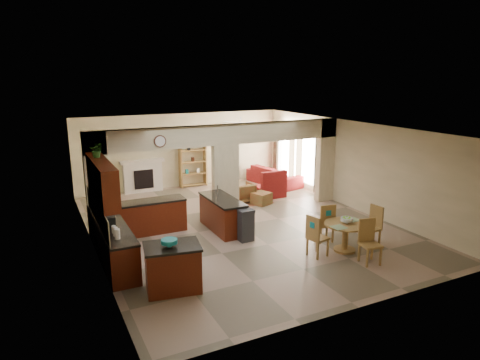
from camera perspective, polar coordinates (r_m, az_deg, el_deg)
name	(u,v)px	position (r m, az deg, el deg)	size (l,w,h in m)	color
floor	(240,225)	(12.36, 0.00, -6.03)	(10.00, 10.00, 0.00)	gray
ceiling	(240,128)	(11.71, 0.00, 6.97)	(10.00, 10.00, 0.00)	white
wall_back	(182,150)	(16.50, -7.71, 3.94)	(8.00, 8.00, 0.00)	beige
wall_front	(364,237)	(7.98, 16.20, -7.30)	(8.00, 8.00, 0.00)	beige
wall_left	(90,195)	(10.86, -19.32, -1.91)	(10.00, 10.00, 0.00)	beige
wall_right	(352,165)	(14.14, 14.71, 1.96)	(10.00, 10.00, 0.00)	beige
partition_left_pier	(97,184)	(11.85, -18.51, -0.56)	(0.60, 0.25, 2.80)	beige
partition_center_pier	(225,181)	(12.90, -1.96, -0.07)	(0.80, 0.25, 2.20)	beige
partition_right_pier	(325,160)	(14.71, 11.29, 2.59)	(0.60, 0.25, 2.80)	beige
partition_header	(225,134)	(12.64, -2.01, 6.10)	(8.00, 0.25, 0.60)	beige
kitchen_counter	(126,230)	(11.00, -14.93, -6.50)	(2.52, 3.29, 1.48)	#471108
upper_cabinets	(102,180)	(9.98, -17.94, -0.06)	(0.35, 2.40, 0.90)	#471108
peninsula	(222,214)	(11.87, -2.37, -4.56)	(0.70, 1.85, 0.91)	#471108
wall_clock	(160,141)	(11.83, -10.61, 5.09)	(0.34, 0.34, 0.03)	#4F291A
rug	(244,201)	(14.65, 0.58, -2.80)	(1.60, 1.30, 0.01)	brown
fireplace	(143,175)	(16.07, -12.84, 0.59)	(1.60, 0.35, 1.20)	beige
shelving_unit	(193,163)	(16.54, -6.31, 2.24)	(1.00, 0.32, 1.80)	olive
window_a	(309,159)	(15.93, 9.21, 2.80)	(0.02, 0.90, 1.90)	white
window_b	(285,152)	(17.32, 5.96, 3.79)	(0.02, 0.90, 1.90)	white
glazed_door	(296,159)	(16.65, 7.50, 2.81)	(0.02, 0.70, 2.10)	white
drape_a_left	(318,162)	(15.43, 10.37, 2.40)	(0.10, 0.28, 2.30)	#411B1A
drape_a_right	(299,156)	(16.39, 7.88, 3.16)	(0.10, 0.28, 2.30)	#411B1A
drape_b_left	(292,154)	(16.80, 6.93, 3.45)	(0.10, 0.28, 2.30)	#411B1A
drape_b_right	(276,149)	(17.80, 4.83, 4.09)	(0.10, 0.28, 2.30)	#411B1A
ceiling_fan	(241,123)	(15.06, 0.08, 7.59)	(1.00, 1.00, 0.10)	white
kitchen_island	(173,267)	(8.77, -8.96, -11.45)	(1.22, 0.96, 0.95)	#471108
teal_bowl	(169,243)	(8.51, -9.41, -8.27)	(0.32, 0.32, 0.15)	teal
trash_can	(246,226)	(11.13, 0.76, -6.20)	(0.37, 0.31, 0.78)	#29292B
dining_table	(345,232)	(10.78, 13.88, -6.79)	(1.04, 1.04, 0.71)	olive
fruit_bowl	(347,220)	(10.70, 14.05, -5.19)	(0.30, 0.30, 0.16)	#6BBB28
sofa	(274,176)	(16.86, 4.57, 0.59)	(0.93, 2.39, 0.70)	maroon
chaise	(269,191)	(15.21, 3.93, -1.47)	(0.97, 0.79, 0.39)	maroon
armchair	(243,193)	(14.49, 0.37, -1.69)	(0.69, 0.71, 0.64)	maroon
ottoman	(261,198)	(14.29, 2.87, -2.45)	(0.54, 0.54, 0.39)	maroon
plant	(97,150)	(10.26, -18.55, 3.79)	(0.30, 0.26, 0.34)	#194913
chair_north	(326,222)	(11.20, 11.36, -5.45)	(0.49, 0.49, 1.02)	olive
chair_east	(373,224)	(11.31, 17.29, -5.63)	(0.45, 0.45, 1.02)	olive
chair_south	(369,239)	(10.27, 16.78, -7.58)	(0.49, 0.49, 1.02)	olive
chair_west	(316,235)	(10.27, 10.04, -7.19)	(0.49, 0.49, 1.02)	olive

